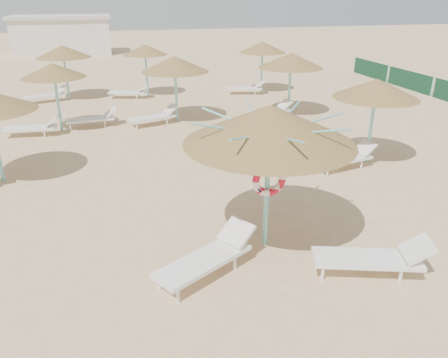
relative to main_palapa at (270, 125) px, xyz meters
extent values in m
plane|color=#DAB685|center=(-0.47, -0.38, -2.70)|extent=(120.00, 120.00, 0.00)
cylinder|color=#78D0CC|center=(0.00, 0.00, -1.40)|extent=(0.11, 0.11, 2.60)
cone|color=olive|center=(0.00, 0.00, 0.01)|extent=(3.46, 3.46, 0.78)
cylinder|color=#78D0CC|center=(0.00, 0.00, -0.25)|extent=(0.20, 0.20, 0.12)
cylinder|color=#78D0CC|center=(0.80, 0.00, -0.03)|extent=(1.56, 0.04, 0.39)
cylinder|color=#78D0CC|center=(0.56, 0.56, -0.03)|extent=(1.14, 1.14, 0.39)
cylinder|color=#78D0CC|center=(0.00, 0.80, -0.03)|extent=(0.04, 1.56, 0.39)
cylinder|color=#78D0CC|center=(-0.56, 0.56, -0.03)|extent=(1.14, 1.14, 0.39)
cylinder|color=#78D0CC|center=(-0.80, 0.00, -0.03)|extent=(1.56, 0.04, 0.39)
cylinder|color=#78D0CC|center=(-0.56, -0.56, -0.03)|extent=(1.14, 1.14, 0.39)
cylinder|color=#78D0CC|center=(0.00, -0.80, -0.03)|extent=(0.04, 1.56, 0.39)
cylinder|color=#78D0CC|center=(0.56, -0.56, -0.03)|extent=(1.14, 1.14, 0.39)
torus|color=red|center=(0.00, -0.10, -1.13)|extent=(0.73, 0.15, 0.73)
cylinder|color=white|center=(-2.17, -1.50, -2.55)|extent=(0.06, 0.06, 0.30)
cylinder|color=white|center=(-2.44, -1.04, -2.55)|extent=(0.06, 0.06, 0.30)
cylinder|color=white|center=(-0.91, -0.77, -2.55)|extent=(0.06, 0.06, 0.30)
cylinder|color=white|center=(-1.18, -0.31, -2.55)|extent=(0.06, 0.06, 0.30)
cube|color=white|center=(-1.56, -0.84, -2.35)|extent=(2.10, 1.60, 0.09)
cube|color=white|center=(-0.77, -0.38, -2.10)|extent=(0.78, 0.82, 0.39)
cylinder|color=white|center=(0.61, -1.55, -2.55)|extent=(0.06, 0.06, 0.30)
cylinder|color=white|center=(0.78, -1.04, -2.55)|extent=(0.06, 0.06, 0.30)
cylinder|color=white|center=(2.00, -2.01, -2.55)|extent=(0.06, 0.06, 0.30)
cylinder|color=white|center=(2.17, -1.50, -2.55)|extent=(0.06, 0.06, 0.30)
cube|color=white|center=(1.52, -1.57, -2.35)|extent=(2.16, 1.28, 0.09)
cube|color=white|center=(2.39, -1.86, -2.09)|extent=(0.70, 0.78, 0.39)
cylinder|color=#78D0CC|center=(-4.96, 10.06, -1.55)|extent=(0.11, 0.11, 2.30)
cone|color=olive|center=(-4.96, 10.06, -0.32)|extent=(2.39, 2.39, 0.54)
cylinder|color=#78D0CC|center=(-4.96, 10.06, -0.55)|extent=(0.20, 0.20, 0.12)
cylinder|color=white|center=(-6.88, 9.48, -2.56)|extent=(0.06, 0.06, 0.28)
cylinder|color=white|center=(-6.83, 9.98, -2.56)|extent=(0.06, 0.06, 0.28)
cylinder|color=white|center=(-5.53, 9.36, -2.56)|extent=(0.06, 0.06, 0.28)
cylinder|color=white|center=(-5.49, 9.86, -2.56)|extent=(0.06, 0.06, 0.28)
cube|color=white|center=(-6.06, 9.66, -2.38)|extent=(1.95, 0.79, 0.08)
cube|color=white|center=(-5.21, 9.59, -2.14)|extent=(0.54, 0.64, 0.36)
cylinder|color=white|center=(-4.63, 10.04, -2.56)|extent=(0.06, 0.06, 0.28)
cylinder|color=white|center=(-4.68, 10.54, -2.56)|extent=(0.06, 0.06, 0.28)
cylinder|color=white|center=(-3.29, 10.16, -2.56)|extent=(0.06, 0.06, 0.28)
cylinder|color=white|center=(-3.33, 10.66, -2.56)|extent=(0.06, 0.06, 0.28)
cube|color=white|center=(-3.86, 10.36, -2.38)|extent=(1.95, 0.79, 0.08)
cube|color=white|center=(-3.01, 10.44, -2.14)|extent=(0.54, 0.64, 0.36)
cylinder|color=#78D0CC|center=(-5.02, 15.89, -1.55)|extent=(0.11, 0.11, 2.30)
cone|color=olive|center=(-5.02, 15.89, -0.31)|extent=(2.68, 2.68, 0.60)
cylinder|color=#78D0CC|center=(-5.02, 15.89, -0.55)|extent=(0.20, 0.20, 0.12)
cylinder|color=white|center=(-6.80, 15.01, -2.56)|extent=(0.06, 0.06, 0.28)
cylinder|color=white|center=(-6.96, 15.48, -2.56)|extent=(0.06, 0.06, 0.28)
cylinder|color=white|center=(-5.52, 15.43, -2.56)|extent=(0.06, 0.06, 0.28)
cylinder|color=white|center=(-5.68, 15.90, -2.56)|extent=(0.06, 0.06, 0.28)
cube|color=white|center=(-6.12, 15.49, -2.38)|extent=(2.00, 1.18, 0.08)
cube|color=white|center=(-5.31, 15.76, -2.14)|extent=(0.65, 0.72, 0.36)
cylinder|color=#78D0CC|center=(-0.28, 10.37, -1.55)|extent=(0.11, 0.11, 2.30)
cone|color=olive|center=(-0.28, 10.37, -0.31)|extent=(2.79, 2.79, 0.63)
cylinder|color=#78D0CC|center=(-0.28, 10.37, -0.55)|extent=(0.20, 0.20, 0.12)
cylinder|color=white|center=(-2.06, 9.48, -2.56)|extent=(0.06, 0.06, 0.28)
cylinder|color=white|center=(-2.21, 9.96, -2.56)|extent=(0.06, 0.06, 0.28)
cylinder|color=white|center=(-0.77, 9.91, -2.56)|extent=(0.06, 0.06, 0.28)
cylinder|color=white|center=(-0.93, 10.38, -2.56)|extent=(0.06, 0.06, 0.28)
cube|color=white|center=(-1.38, 9.97, -2.38)|extent=(2.00, 1.18, 0.08)
cube|color=white|center=(-0.57, 10.24, -2.14)|extent=(0.65, 0.72, 0.36)
cylinder|color=#78D0CC|center=(-0.99, 15.72, -1.55)|extent=(0.11, 0.11, 2.30)
cone|color=olive|center=(-0.99, 15.72, -0.32)|extent=(2.29, 2.29, 0.52)
cylinder|color=#78D0CC|center=(-0.99, 15.72, -0.55)|extent=(0.20, 0.20, 0.12)
cylinder|color=white|center=(-2.93, 15.27, -2.56)|extent=(0.06, 0.06, 0.28)
cylinder|color=white|center=(-2.81, 15.76, -2.56)|extent=(0.06, 0.06, 0.28)
cylinder|color=white|center=(-1.62, 14.95, -2.56)|extent=(0.06, 0.06, 0.28)
cylinder|color=white|center=(-1.50, 15.43, -2.56)|extent=(0.06, 0.06, 0.28)
cube|color=white|center=(-2.09, 15.32, -2.38)|extent=(1.99, 1.06, 0.08)
cube|color=white|center=(-1.27, 15.12, -2.14)|extent=(0.62, 0.70, 0.36)
cylinder|color=#78D0CC|center=(4.94, 3.94, -1.55)|extent=(0.11, 0.11, 2.30)
cone|color=olive|center=(4.94, 3.94, -0.31)|extent=(2.62, 2.62, 0.59)
cylinder|color=#78D0CC|center=(4.94, 3.94, -0.55)|extent=(0.20, 0.20, 0.12)
cylinder|color=white|center=(3.11, 3.13, -2.56)|extent=(0.06, 0.06, 0.28)
cylinder|color=white|center=(3.00, 3.62, -2.56)|extent=(0.06, 0.06, 0.28)
cylinder|color=white|center=(4.43, 3.42, -2.56)|extent=(0.06, 0.06, 0.28)
cylinder|color=white|center=(4.32, 3.90, -2.56)|extent=(0.06, 0.06, 0.28)
cube|color=white|center=(3.84, 3.54, -2.38)|extent=(1.99, 1.01, 0.08)
cube|color=white|center=(4.67, 3.72, -2.14)|extent=(0.60, 0.69, 0.36)
cylinder|color=#78D0CC|center=(4.74, 10.15, -1.55)|extent=(0.11, 0.11, 2.30)
cone|color=olive|center=(4.74, 10.15, -0.30)|extent=(2.80, 2.80, 0.63)
cylinder|color=#78D0CC|center=(4.74, 10.15, -0.55)|extent=(0.20, 0.20, 0.12)
cylinder|color=white|center=(2.90, 9.36, -2.56)|extent=(0.06, 0.06, 0.28)
cylinder|color=white|center=(2.81, 9.85, -2.56)|extent=(0.06, 0.06, 0.28)
cylinder|color=white|center=(4.22, 9.60, -2.56)|extent=(0.06, 0.06, 0.28)
cylinder|color=white|center=(4.14, 10.09, -2.56)|extent=(0.06, 0.06, 0.28)
cube|color=white|center=(3.64, 9.75, -2.38)|extent=(1.98, 0.95, 0.08)
cube|color=white|center=(4.48, 9.90, -2.14)|extent=(0.58, 0.68, 0.36)
cylinder|color=#78D0CC|center=(5.20, 15.14, -1.55)|extent=(0.11, 0.11, 2.30)
cone|color=olive|center=(5.20, 15.14, -0.31)|extent=(2.53, 2.53, 0.57)
cylinder|color=#78D0CC|center=(5.20, 15.14, -0.55)|extent=(0.20, 0.20, 0.12)
cylinder|color=white|center=(3.26, 14.69, -2.56)|extent=(0.06, 0.06, 0.28)
cylinder|color=white|center=(3.38, 15.18, -2.56)|extent=(0.06, 0.06, 0.28)
cylinder|color=white|center=(4.57, 14.36, -2.56)|extent=(0.06, 0.06, 0.28)
cylinder|color=white|center=(4.69, 14.85, -2.56)|extent=(0.06, 0.06, 0.28)
cube|color=white|center=(4.10, 14.74, -2.38)|extent=(1.99, 1.07, 0.08)
cube|color=white|center=(4.92, 14.53, -2.14)|extent=(0.62, 0.70, 0.36)
cube|color=silver|center=(-6.47, 34.62, -1.20)|extent=(8.00, 4.00, 3.00)
cube|color=beige|center=(-6.47, 34.62, 0.43)|extent=(8.40, 4.40, 0.25)
cube|color=#1C553C|center=(13.53, 13.62, -2.20)|extent=(0.08, 3.80, 1.00)
cylinder|color=#78D0CC|center=(13.53, 11.72, -2.15)|extent=(0.08, 0.08, 1.10)
cube|color=#1C553C|center=(13.53, 17.62, -2.20)|extent=(0.08, 3.80, 1.00)
cylinder|color=#78D0CC|center=(13.53, 15.72, -2.15)|extent=(0.08, 0.08, 1.10)
camera|label=1|loc=(-2.98, -7.78, 2.41)|focal=35.00mm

